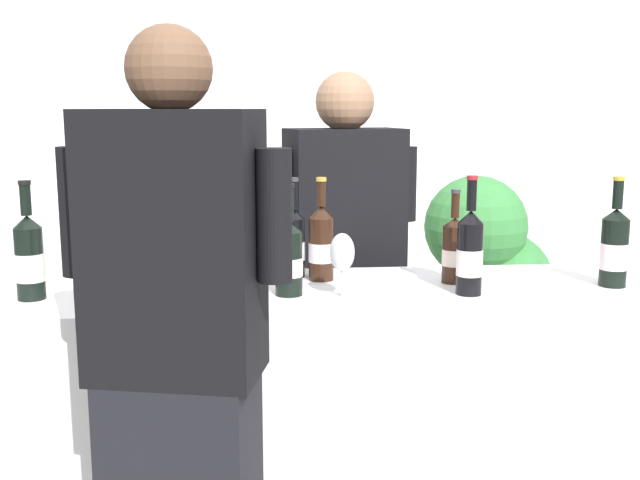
# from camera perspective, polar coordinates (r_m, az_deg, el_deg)

# --- Properties ---
(wall_back) EXTENTS (8.00, 0.10, 2.80)m
(wall_back) POSITION_cam_1_polar(r_m,az_deg,el_deg) (4.87, -2.98, 8.57)
(wall_back) COLOR white
(wall_back) RESTS_ON ground_plane
(counter) EXTENTS (2.26, 0.57, 0.97)m
(counter) POSITION_cam_1_polar(r_m,az_deg,el_deg) (2.49, -0.76, -14.54)
(counter) COLOR white
(counter) RESTS_ON ground_plane
(wine_bottle_0) EXTENTS (0.08, 0.08, 0.34)m
(wine_bottle_0) POSITION_cam_1_polar(r_m,az_deg,el_deg) (2.51, 21.29, -0.52)
(wine_bottle_0) COLOR black
(wine_bottle_0) RESTS_ON counter
(wine_bottle_1) EXTENTS (0.08, 0.08, 0.33)m
(wine_bottle_1) POSITION_cam_1_polar(r_m,az_deg,el_deg) (2.23, -2.37, -1.27)
(wine_bottle_1) COLOR black
(wine_bottle_1) RESTS_ON counter
(wine_bottle_2) EXTENTS (0.08, 0.08, 0.30)m
(wine_bottle_2) POSITION_cam_1_polar(r_m,az_deg,el_deg) (2.42, 10.07, -0.73)
(wine_bottle_2) COLOR black
(wine_bottle_2) RESTS_ON counter
(wine_bottle_3) EXTENTS (0.07, 0.07, 0.32)m
(wine_bottle_3) POSITION_cam_1_polar(r_m,az_deg,el_deg) (2.33, -5.67, -0.81)
(wine_bottle_3) COLOR black
(wine_bottle_3) RESTS_ON counter
(wine_bottle_4) EXTENTS (0.08, 0.08, 0.33)m
(wine_bottle_4) POSITION_cam_1_polar(r_m,az_deg,el_deg) (2.42, 0.09, -0.23)
(wine_bottle_4) COLOR black
(wine_bottle_4) RESTS_ON counter
(wine_bottle_5) EXTENTS (0.08, 0.08, 0.35)m
(wine_bottle_5) POSITION_cam_1_polar(r_m,az_deg,el_deg) (2.33, -21.05, -1.22)
(wine_bottle_5) COLOR black
(wine_bottle_5) RESTS_ON counter
(wine_bottle_6) EXTENTS (0.07, 0.07, 0.33)m
(wine_bottle_6) POSITION_cam_1_polar(r_m,az_deg,el_deg) (2.47, -1.99, -0.16)
(wine_bottle_6) COLOR black
(wine_bottle_6) RESTS_ON counter
(wine_bottle_7) EXTENTS (0.08, 0.08, 0.35)m
(wine_bottle_7) POSITION_cam_1_polar(r_m,az_deg,el_deg) (2.28, 11.22, -0.92)
(wine_bottle_7) COLOR black
(wine_bottle_7) RESTS_ON counter
(wine_glass) EXTENTS (0.07, 0.07, 0.19)m
(wine_glass) POSITION_cam_1_polar(r_m,az_deg,el_deg) (2.19, 1.68, -1.12)
(wine_glass) COLOR silver
(wine_glass) RESTS_ON counter
(ice_bucket) EXTENTS (0.20, 0.20, 0.21)m
(ice_bucket) POSITION_cam_1_polar(r_m,az_deg,el_deg) (2.37, -14.31, -1.10)
(ice_bucket) COLOR silver
(ice_bucket) RESTS_ON counter
(person_server) EXTENTS (0.57, 0.32, 1.65)m
(person_server) POSITION_cam_1_polar(r_m,az_deg,el_deg) (2.92, 1.80, -4.17)
(person_server) COLOR black
(person_server) RESTS_ON ground_plane
(person_guest) EXTENTS (0.53, 0.32, 1.70)m
(person_guest) POSITION_cam_1_polar(r_m,az_deg,el_deg) (1.86, -10.49, -11.91)
(person_guest) COLOR black
(person_guest) RESTS_ON ground_plane
(potted_shrub) EXTENTS (0.64, 0.59, 1.23)m
(potted_shrub) POSITION_cam_1_polar(r_m,az_deg,el_deg) (3.52, 13.00, -3.72)
(potted_shrub) COLOR brown
(potted_shrub) RESTS_ON ground_plane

